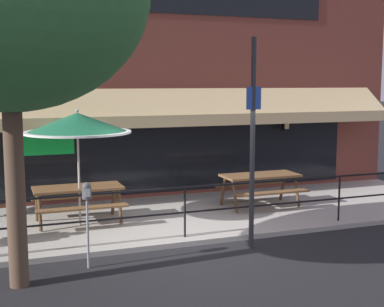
{
  "coord_description": "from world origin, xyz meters",
  "views": [
    {
      "loc": [
        -3.31,
        -8.92,
        3.0
      ],
      "look_at": [
        0.63,
        1.6,
        1.5
      ],
      "focal_mm": 50.0,
      "sensor_mm": 36.0,
      "label": 1
    }
  ],
  "objects_px": {
    "parking_meter_near": "(87,199)",
    "street_sign_pole": "(253,142)",
    "picnic_table_left": "(78,194)",
    "picnic_table_centre": "(260,181)",
    "patio_umbrella_left": "(77,124)"
  },
  "relations": [
    {
      "from": "picnic_table_left",
      "to": "parking_meter_near",
      "type": "distance_m",
      "value": 2.57
    },
    {
      "from": "street_sign_pole",
      "to": "picnic_table_left",
      "type": "bearing_deg",
      "value": 137.71
    },
    {
      "from": "patio_umbrella_left",
      "to": "street_sign_pole",
      "type": "relative_size",
      "value": 0.63
    },
    {
      "from": "picnic_table_left",
      "to": "parking_meter_near",
      "type": "relative_size",
      "value": 1.27
    },
    {
      "from": "picnic_table_left",
      "to": "street_sign_pole",
      "type": "distance_m",
      "value": 3.9
    },
    {
      "from": "picnic_table_left",
      "to": "parking_meter_near",
      "type": "bearing_deg",
      "value": -95.19
    },
    {
      "from": "picnic_table_centre",
      "to": "picnic_table_left",
      "type": "bearing_deg",
      "value": -179.88
    },
    {
      "from": "parking_meter_near",
      "to": "street_sign_pole",
      "type": "bearing_deg",
      "value": 0.67
    },
    {
      "from": "picnic_table_left",
      "to": "patio_umbrella_left",
      "type": "relative_size",
      "value": 0.76
    },
    {
      "from": "patio_umbrella_left",
      "to": "parking_meter_near",
      "type": "bearing_deg",
      "value": -95.59
    },
    {
      "from": "picnic_table_centre",
      "to": "street_sign_pole",
      "type": "distance_m",
      "value": 3.16
    },
    {
      "from": "parking_meter_near",
      "to": "street_sign_pole",
      "type": "height_order",
      "value": "street_sign_pole"
    },
    {
      "from": "picnic_table_centre",
      "to": "patio_umbrella_left",
      "type": "distance_m",
      "value": 4.48
    },
    {
      "from": "picnic_table_centre",
      "to": "street_sign_pole",
      "type": "bearing_deg",
      "value": -120.83
    },
    {
      "from": "patio_umbrella_left",
      "to": "parking_meter_near",
      "type": "height_order",
      "value": "patio_umbrella_left"
    }
  ]
}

